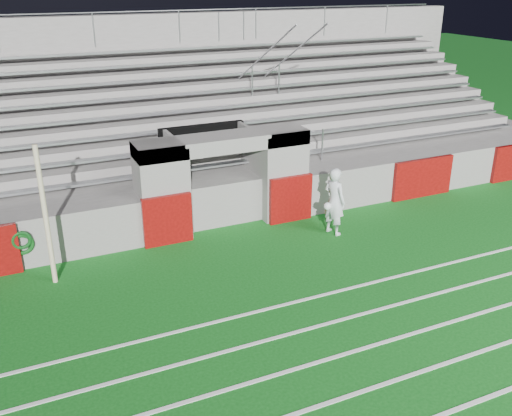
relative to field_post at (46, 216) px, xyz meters
name	(u,v)px	position (x,y,z in m)	size (l,w,h in m)	color
ground	(280,280)	(4.77, -2.09, -1.64)	(90.00, 90.00, 0.00)	#0D5214
field_post	(46,216)	(0.00, 0.00, 0.00)	(0.11, 0.11, 3.28)	beige
stadium_structure	(175,136)	(4.77, 5.88, -0.15)	(26.00, 8.48, 5.42)	slate
goalkeeper_with_ball	(334,201)	(7.24, -0.37, -0.71)	(0.70, 0.78, 1.87)	silver
hose_coil	(22,243)	(-0.57, 0.84, -0.90)	(0.55, 0.15, 0.64)	#0D4413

